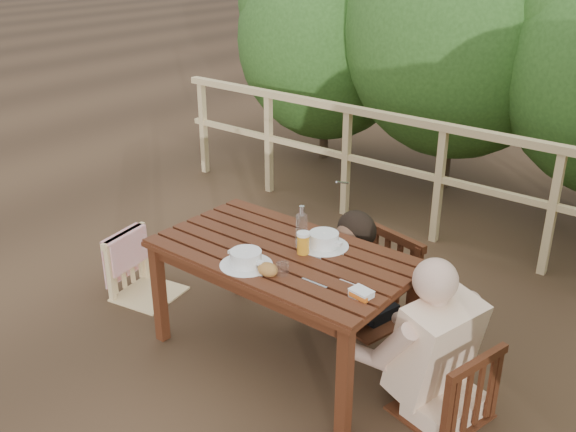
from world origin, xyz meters
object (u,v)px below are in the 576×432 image
Objects in this scene: beer_glass at (303,244)px; butter_tub at (361,294)px; soup_near at (246,259)px; bread_roll at (268,270)px; chair_right at (448,345)px; soup_far at (324,240)px; table at (283,304)px; diner_right at (459,300)px; tumbler at (282,270)px; bottle at (302,228)px; chair_left at (144,242)px; chair_far at (371,247)px; woman at (373,233)px.

butter_tub is (0.51, -0.19, -0.05)m from beer_glass.
bread_roll is (0.15, 0.00, -0.01)m from soup_near.
chair_right reaches higher than soup_far.
table is 0.47m from bread_roll.
tumbler is at bearing 124.57° from diner_right.
diner_right is at bearing 3.41° from beer_glass.
table is 1.10m from diner_right.
beer_glass is 0.52× the size of bottle.
diner_right reaches higher than chair_left.
beer_glass is at bearing 23.83° from table.
diner_right is at bearing 21.16° from bread_roll.
bread_roll is at bearing 125.06° from diner_right.
chair_left is at bearing 108.36° from diner_right.
chair_left is at bearing -168.68° from soup_far.
chair_far is at bearing 78.82° from bottle.
chair_left reaches higher than beer_glass.
soup_near is at bearing 89.43° from woman.
soup_near is (-0.05, -0.26, 0.39)m from table.
table is 17.97× the size of tumbler.
chair_far is 3.55× the size of soup_far.
beer_glass is at bearing 96.72° from woman.
woman is 0.96m from bread_roll.
diner_right is 0.92m from beer_glass.
butter_tub is at bearing 12.45° from bread_roll.
chair_right reaches higher than butter_tub.
tumbler is (0.22, 0.04, -0.01)m from soup_near.
beer_glass reaches higher than soup_near.
chair_far is 0.86× the size of woman.
butter_tub is at bearing -43.33° from chair_right.
woman is 0.84× the size of diner_right.
table is 0.74m from butter_tub.
chair_left is at bearing 173.62° from tumbler.
butter_tub is (0.44, -0.82, 0.19)m from chair_far.
butter_tub is at bearing 9.94° from tumbler.
bottle is at bearing 72.23° from soup_near.
butter_tub is (-0.41, -0.24, -0.01)m from diner_right.
chair_right is at bearing 21.35° from tumbler.
chair_right reaches higher than bread_roll.
woman is 4.12× the size of soup_near.
soup_far reaches higher than butter_tub.
beer_glass is 1.73× the size of tumbler.
butter_tub is at bearing 130.70° from woman.
diner_right is at bearing 5.74° from table.
chair_left is 0.59× the size of diner_right.
bottle is at bearing 166.14° from butter_tub.
table is 5.09× the size of soup_far.
diner_right is at bearing -5.94° from soup_far.
chair_far reaches higher than tumbler.
bottle is at bearing 55.07° from table.
bread_roll is 0.31m from beer_glass.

